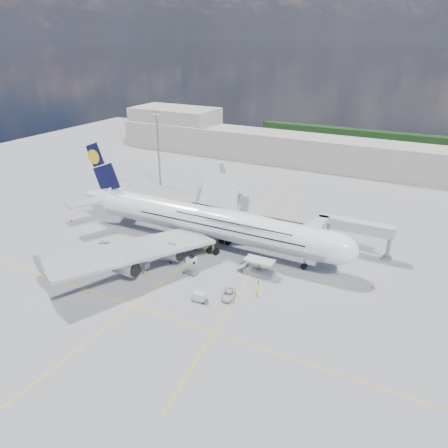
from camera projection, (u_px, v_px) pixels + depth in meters
The scene contains 32 objects.
ground at pixel (188, 263), 102.38m from camera, with size 300.00×300.00×0.00m, color gray.
taxi_line_main at pixel (188, 263), 102.38m from camera, with size 0.25×220.00×0.01m, color yellow.
taxi_line_cross at pixel (133, 305), 86.15m from camera, with size 120.00×0.25×0.01m, color yellow.
taxi_line_diag at pixel (260, 258), 104.46m from camera, with size 0.25×100.00×0.01m, color yellow.
airliner at pixel (209, 221), 107.68m from camera, with size 77.26×79.15×23.71m.
jet_bridge at pixel (340, 228), 103.82m from camera, with size 18.80×12.10×8.50m.
cargo_loader at pixel (258, 269), 96.99m from camera, with size 8.53×3.20×3.67m.
light_mast at pixel (158, 149), 150.95m from camera, with size 3.00×0.70×25.50m.
terminal at pixel (313, 151), 177.11m from camera, with size 180.00×16.00×12.00m, color #B2AD9E.
hangar at pixel (175, 127), 210.18m from camera, with size 40.00×22.00×18.00m, color #B2AD9E.
tree_line at pixel (428, 145), 197.16m from camera, with size 160.00×6.00×8.00m, color #193814.
dolly_row_a at pixel (133, 264), 101.07m from camera, with size 2.91×1.73×0.41m.
dolly_row_b at pixel (145, 265), 99.30m from camera, with size 2.92×2.01×1.68m.
dolly_row_c at pixel (168, 260), 103.01m from camera, with size 3.30×2.34×0.44m.
dolly_back at pixel (104, 242), 111.98m from camera, with size 2.94×2.40×0.38m.
dolly_nose_far at pixel (200, 297), 87.05m from camera, with size 3.23×1.98×1.94m.
dolly_nose_near at pixel (190, 272), 97.45m from camera, with size 3.35×1.92×0.48m.
baggage_tug at pixel (192, 260), 102.33m from camera, with size 2.75×1.62×1.62m.
catering_truck_inner at pixel (231, 207), 131.50m from camera, with size 6.46×4.59×3.55m.
catering_truck_outer at pixel (232, 190), 145.69m from camera, with size 6.44×2.77×3.77m.
service_van at pixel (228, 295), 88.43m from camera, with size 2.28×4.94×1.37m, color silver.
crew_nose at pixel (340, 273), 96.38m from camera, with size 0.57×0.38×1.57m, color #B3FF1A.
crew_loader at pixel (258, 282), 92.76m from camera, with size 0.73×0.57×1.50m, color #D7F319.
crew_wing at pixel (144, 271), 97.00m from camera, with size 1.06×0.44×1.82m, color #ADE518.
crew_van at pixel (258, 292), 88.69m from camera, with size 0.95×0.62×1.94m, color #DEFF1A.
crew_tug at pixel (124, 270), 97.49m from camera, with size 1.20×0.69×1.86m, color #B8E418.
cone_nose at pixel (372, 287), 91.95m from camera, with size 0.39×0.39×0.50m.
cone_wing_left_inner at pixel (197, 218), 126.97m from camera, with size 0.40×0.40×0.51m.
cone_wing_left_outer at pixel (239, 207), 135.23m from camera, with size 0.41×0.41×0.52m.
cone_wing_right_inner at pixel (177, 255), 105.43m from camera, with size 0.49×0.49×0.63m.
cone_wing_right_outer at pixel (129, 265), 100.94m from camera, with size 0.44×0.44×0.56m.
cone_tail at pixel (71, 221), 125.23m from camera, with size 0.44×0.44×0.56m.
Camera 1 is at (50.01, -75.91, 48.74)m, focal length 35.00 mm.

